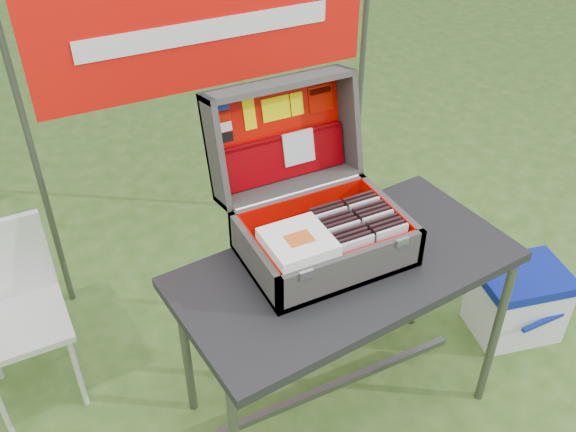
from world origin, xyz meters
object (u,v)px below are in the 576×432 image
chair (21,326)px  cooler (517,301)px  table (342,339)px  cardboard_box (385,256)px  suitcase (318,187)px

chair → cooler: bearing=-17.4°
table → cardboard_box: table is taller
cooler → chair: chair is taller
suitcase → chair: suitcase is taller
cooler → suitcase: bearing=-175.7°
table → cooler: table is taller
table → cardboard_box: bearing=37.1°
chair → cardboard_box: bearing=-2.7°
suitcase → cooler: bearing=-7.9°
chair → table: bearing=-29.9°
table → cardboard_box: 0.88m
table → suitcase: (-0.05, 0.14, 0.67)m
cardboard_box → suitcase: bearing=-136.4°
table → cardboard_box: (0.62, 0.58, -0.23)m
table → cardboard_box: size_ratio=3.71×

